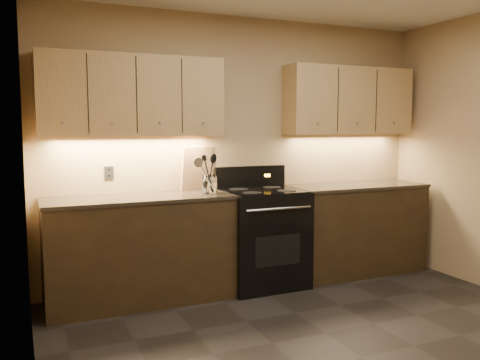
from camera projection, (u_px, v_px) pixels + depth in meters
name	position (u px, v px, depth m)	size (l,w,h in m)	color
floor	(362.00, 358.00, 3.38)	(4.00, 4.00, 0.00)	black
wall_back	(241.00, 150.00, 5.06)	(4.00, 0.04, 2.60)	tan
wall_left	(30.00, 176.00, 2.44)	(0.04, 4.00, 2.60)	tan
counter_left	(140.00, 249.00, 4.44)	(1.62, 0.62, 0.93)	black
counter_right	(354.00, 228.00, 5.35)	(1.46, 0.62, 0.93)	black
stove	(262.00, 236.00, 4.89)	(0.76, 0.68, 1.14)	black
upper_cab_left	(133.00, 96.00, 4.43)	(1.60, 0.30, 0.70)	tan
upper_cab_right	(349.00, 101.00, 5.35)	(1.44, 0.30, 0.70)	tan
outlet_plate	(109.00, 173.00, 4.56)	(0.09, 0.01, 0.12)	#B2B5BA
utensil_crock	(210.00, 185.00, 4.60)	(0.17, 0.17, 0.17)	white
cutting_board	(197.00, 168.00, 4.85)	(0.33, 0.02, 0.42)	#DDB077
wooden_spoon	(207.00, 175.00, 4.56)	(0.06, 0.06, 0.31)	#DDB077
black_spoon	(207.00, 173.00, 4.61)	(0.06, 0.06, 0.34)	black
black_turner	(212.00, 172.00, 4.58)	(0.08, 0.08, 0.35)	black
steel_spatula	(213.00, 172.00, 4.61)	(0.08, 0.08, 0.36)	silver
steel_skimmer	(214.00, 173.00, 4.59)	(0.09, 0.09, 0.33)	silver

